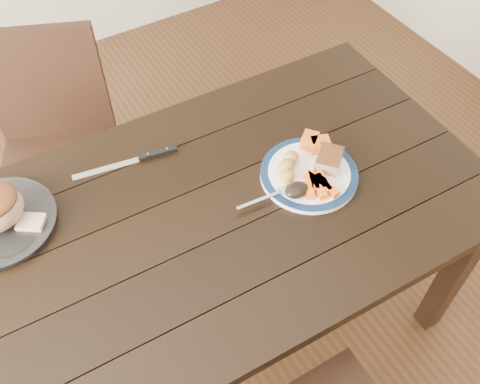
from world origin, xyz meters
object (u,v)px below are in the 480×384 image
dining_table (213,229)px  chair_far (56,141)px  serving_platter (0,224)px  fork (270,196)px  carving_knife (145,157)px  dinner_plate (309,174)px  pork_slice (329,160)px

dining_table → chair_far: chair_far is taller
serving_platter → fork: size_ratio=1.69×
chair_far → carving_knife: 0.54m
fork → carving_knife: fork is taller
serving_platter → carving_knife: bearing=3.1°
fork → carving_knife: (-0.23, 0.33, -0.01)m
carving_knife → chair_far: bearing=121.8°
carving_knife → serving_platter: bearing=-167.5°
dinner_plate → fork: size_ratio=1.60×
dining_table → pork_slice: size_ratio=18.90×
chair_far → fork: 0.93m
pork_slice → carving_knife: (-0.45, 0.32, -0.03)m
dining_table → pork_slice: 0.39m
dining_table → carving_knife: (-0.08, 0.28, 0.10)m
dining_table → pork_slice: pork_slice is taller
pork_slice → fork: pork_slice is taller
pork_slice → carving_knife: 0.55m
chair_far → pork_slice: bearing=152.1°
dining_table → chair_far: size_ratio=1.75×
chair_far → pork_slice: size_ratio=10.82×
fork → serving_platter: bearing=160.7°
dining_table → dinner_plate: (0.31, -0.04, 0.10)m
pork_slice → carving_knife: pork_slice is taller
chair_far → dinner_plate: (0.57, -0.77, 0.23)m
dining_table → chair_far: (-0.26, 0.73, -0.13)m
pork_slice → fork: size_ratio=0.48×
dinner_plate → dining_table: bearing=173.0°
carving_knife → pork_slice: bearing=-26.2°
chair_far → serving_platter: chair_far is taller
dinner_plate → serving_platter: (-0.83, 0.29, 0.00)m
fork → carving_knife: 0.41m
serving_platter → chair_far: bearing=61.9°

